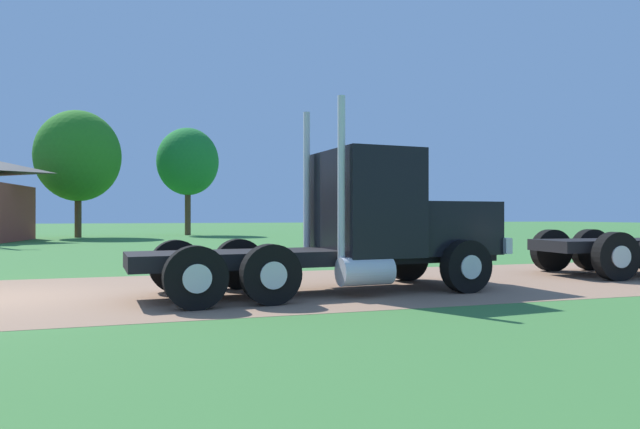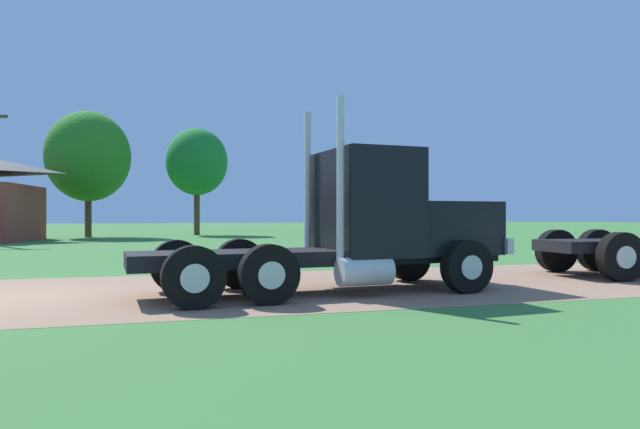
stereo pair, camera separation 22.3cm
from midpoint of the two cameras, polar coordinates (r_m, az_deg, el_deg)
The scene contains 3 objects.
truck_foreground_white at distance 11.39m, azimuth 5.55°, elevation -1.23°, with size 7.49×3.03×3.67m.
tree_right at distance 41.57m, azimuth -22.25°, elevation 5.45°, with size 5.56×5.56×8.57m.
tree_far_right at distance 43.89m, azimuth -12.20°, elevation 5.20°, with size 4.61×4.61×8.10m.
Camera 2 is at (2.78, -11.45, 1.50)m, focal length 31.65 mm.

